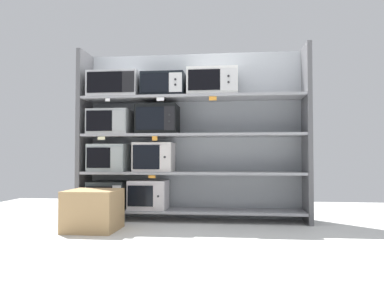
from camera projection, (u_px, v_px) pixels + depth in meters
The scene contains 25 objects.
ground at pixel (179, 241), 3.28m from camera, with size 6.51×6.00×0.02m, color silver.
back_panel at pixel (194, 135), 4.53m from camera, with size 2.71×0.04×1.97m, color #9EA3A8.
upright_left at pixel (84, 135), 4.45m from camera, with size 0.05×0.41×1.97m, color #5B5B5E.
upright_right at pixel (307, 133), 4.17m from camera, with size 0.05×0.41×1.97m, color #5B5B5E.
shelf_0 at pixel (192, 211), 4.28m from camera, with size 2.51×0.41×0.03m, color #99999E.
microwave_0 at pixel (109, 195), 4.39m from camera, with size 0.43×0.40×0.31m.
microwave_1 at pixel (149, 195), 4.34m from camera, with size 0.43×0.36×0.33m.
price_tag_0 at pixel (107, 215), 4.18m from camera, with size 0.08×0.00×0.03m, color beige.
shelf_1 at pixel (192, 173), 4.30m from camera, with size 2.51×0.41×0.03m, color #99999E.
microwave_2 at pixel (109, 158), 4.41m from camera, with size 0.43×0.37×0.31m.
microwave_3 at pixel (154, 157), 4.35m from camera, with size 0.45×0.35×0.33m.
price_tag_1 at pixel (152, 177), 4.14m from camera, with size 0.08×0.00×0.03m, color orange.
shelf_2 at pixel (192, 135), 4.31m from camera, with size 2.51×0.41×0.03m, color #99999E.
microwave_4 at pixel (111, 122), 4.42m from camera, with size 0.47×0.42×0.28m.
microwave_5 at pixel (158, 120), 4.36m from camera, with size 0.47×0.37×0.33m.
price_tag_2 at pixel (101, 138), 4.21m from camera, with size 0.09×0.00×0.04m, color beige.
price_tag_3 at pixel (155, 138), 4.15m from camera, with size 0.06×0.00×0.05m, color orange.
shelf_3 at pixel (192, 98), 4.33m from camera, with size 2.51×0.41×0.03m, color #99999E.
microwave_6 at pixel (116, 86), 4.43m from camera, with size 0.58×0.43×0.29m.
microwave_7 at pixel (164, 85), 4.36m from camera, with size 0.49×0.36×0.27m.
microwave_8 at pixel (213, 83), 4.30m from camera, with size 0.57×0.37×0.31m.
price_tag_4 at pixel (108, 100), 4.22m from camera, with size 0.05×0.00×0.04m, color white.
price_tag_5 at pixel (160, 99), 4.16m from camera, with size 0.08×0.00×0.04m, color white.
price_tag_6 at pixel (213, 98), 4.09m from camera, with size 0.08×0.00×0.04m, color orange.
shipping_carton at pixel (93, 210), 3.72m from camera, with size 0.49×0.49×0.40m, color tan.
Camera 1 is at (0.48, -4.28, 0.72)m, focal length 35.27 mm.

